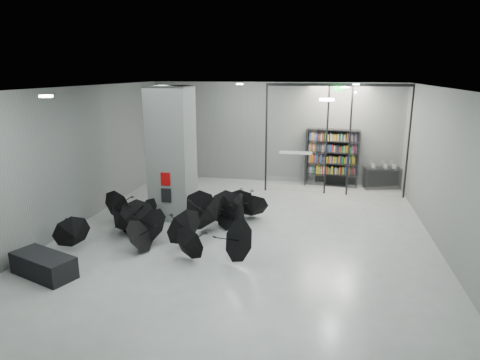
% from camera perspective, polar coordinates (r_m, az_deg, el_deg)
% --- Properties ---
extents(room, '(14.00, 14.02, 4.01)m').
position_cam_1_polar(room, '(10.31, 0.02, 5.67)').
color(room, gray).
rests_on(room, ground).
extents(column, '(1.20, 1.20, 4.00)m').
position_cam_1_polar(column, '(13.03, -9.12, 3.56)').
color(column, slate).
rests_on(column, ground).
extents(fire_cabinet, '(0.28, 0.04, 0.38)m').
position_cam_1_polar(fire_cabinet, '(12.60, -9.97, 0.13)').
color(fire_cabinet, '#A50A07').
rests_on(fire_cabinet, column).
extents(info_panel, '(0.30, 0.03, 0.42)m').
position_cam_1_polar(info_panel, '(12.73, -9.87, -2.05)').
color(info_panel, black).
rests_on(info_panel, column).
extents(exit_sign, '(0.30, 0.06, 0.15)m').
position_cam_1_polar(exit_sign, '(15.31, 13.06, 11.84)').
color(exit_sign, '#0CE533').
rests_on(exit_sign, room).
extents(glass_partition, '(5.06, 0.08, 4.00)m').
position_cam_1_polar(glass_partition, '(15.66, 12.67, 5.88)').
color(glass_partition, silver).
rests_on(glass_partition, ground).
extents(bench, '(1.66, 1.14, 0.49)m').
position_cam_1_polar(bench, '(10.52, -24.86, -10.33)').
color(bench, black).
rests_on(bench, ground).
extents(bookshelf, '(2.07, 0.68, 2.24)m').
position_cam_1_polar(bookshelf, '(17.07, 12.26, 2.96)').
color(bookshelf, black).
rests_on(bookshelf, ground).
extents(shop_counter, '(1.44, 0.86, 0.81)m').
position_cam_1_polar(shop_counter, '(17.29, 18.50, 0.26)').
color(shop_counter, black).
rests_on(shop_counter, ground).
extents(umbrella_cluster, '(5.61, 4.59, 1.32)m').
position_cam_1_polar(umbrella_cluster, '(11.94, -7.17, -5.78)').
color(umbrella_cluster, black).
rests_on(umbrella_cluster, ground).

